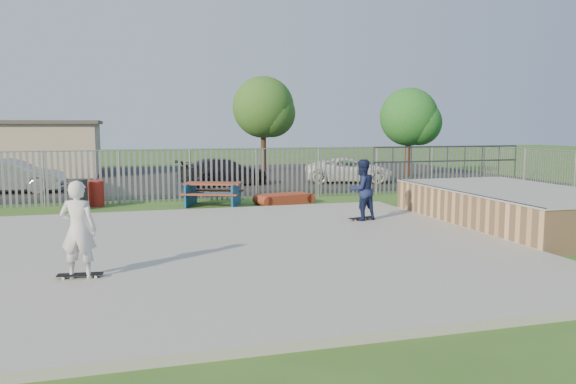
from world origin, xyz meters
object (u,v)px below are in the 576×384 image
object	(u,v)px
car_silver	(10,176)
tree_mid	(263,107)
picnic_table	(213,194)
skater_white	(78,230)
trash_bin_red	(96,194)
car_white	(349,170)
funbox	(284,199)
skater_navy	(362,190)
car_dark	(224,172)
tree_right	(409,117)
trash_bin_grey	(78,195)

from	to	relation	value
car_silver	tree_mid	bearing A→B (deg)	-50.23
picnic_table	skater_white	bearing A→B (deg)	-90.52
trash_bin_red	car_white	xyz separation A→B (m)	(12.00, 5.38, 0.19)
funbox	car_white	size ratio (longest dim) A/B	0.44
skater_navy	skater_white	world-z (taller)	same
car_silver	skater_white	size ratio (longest dim) A/B	2.49
car_dark	tree_right	distance (m)	11.27
car_white	skater_white	distance (m)	19.86
trash_bin_grey	car_silver	xyz separation A→B (m)	(-3.21, 5.81, 0.22)
car_dark	trash_bin_red	bearing A→B (deg)	121.67
trash_bin_red	tree_mid	bearing A→B (deg)	55.59
tree_mid	skater_white	size ratio (longest dim) A/B	3.38
picnic_table	trash_bin_grey	distance (m)	4.67
trash_bin_grey	tree_mid	size ratio (longest dim) A/B	0.17
car_white	trash_bin_red	bearing A→B (deg)	129.03
picnic_table	car_dark	distance (m)	6.90
tree_right	car_white	bearing A→B (deg)	-154.32
picnic_table	car_dark	world-z (taller)	car_dark
car_silver	skater_white	world-z (taller)	skater_white
car_white	skater_white	world-z (taller)	skater_white
car_dark	tree_mid	size ratio (longest dim) A/B	0.75
car_white	skater_white	xyz separation A→B (m)	(-11.74, -16.01, 0.39)
trash_bin_red	skater_navy	xyz separation A→B (m)	(7.70, -6.18, 0.58)
car_silver	skater_white	distance (m)	16.29
trash_bin_red	tree_mid	world-z (taller)	tree_mid
tree_right	skater_white	distance (m)	24.40
tree_right	skater_white	world-z (taller)	tree_right
car_silver	tree_right	xyz separation A→B (m)	(20.18, 2.35, 2.63)
funbox	car_dark	world-z (taller)	car_dark
picnic_table	tree_mid	world-z (taller)	tree_mid
funbox	car_white	distance (m)	8.43
car_silver	car_dark	world-z (taller)	car_silver
trash_bin_grey	car_white	bearing A→B (deg)	25.69
car_dark	picnic_table	bearing A→B (deg)	153.39
trash_bin_red	skater_white	size ratio (longest dim) A/B	0.52
tree_mid	tree_right	xyz separation A→B (m)	(6.90, -6.40, -0.69)
car_white	skater_navy	world-z (taller)	skater_navy
tree_mid	car_white	bearing A→B (deg)	-73.81
funbox	tree_right	bearing A→B (deg)	27.43
car_dark	tree_mid	distance (m)	9.68
tree_mid	skater_white	world-z (taller)	tree_mid
car_silver	skater_navy	world-z (taller)	skater_navy
car_dark	skater_navy	bearing A→B (deg)	176.05
car_dark	funbox	bearing A→B (deg)	175.28
picnic_table	skater_navy	size ratio (longest dim) A/B	1.39
funbox	car_silver	bearing A→B (deg)	134.44
trash_bin_red	car_silver	xyz separation A→B (m)	(-3.77, 5.15, 0.29)
trash_bin_red	car_silver	distance (m)	6.39
tree_mid	skater_navy	size ratio (longest dim) A/B	3.38
picnic_table	car_white	distance (m)	10.16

